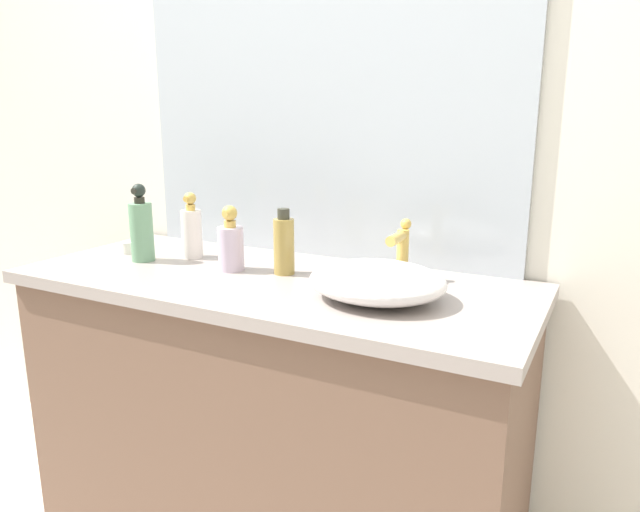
{
  "coord_description": "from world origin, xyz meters",
  "views": [
    {
      "loc": [
        0.81,
        -0.85,
        1.28
      ],
      "look_at": [
        0.16,
        0.38,
        0.94
      ],
      "focal_mm": 32.95,
      "sensor_mm": 36.0,
      "label": 1
    }
  ],
  "objects_px": {
    "sink_basin": "(377,281)",
    "spray_can": "(192,230)",
    "candle_jar": "(129,247)",
    "perfume_bottle": "(231,244)",
    "lotion_bottle": "(284,245)",
    "soap_dispenser": "(141,228)"
  },
  "relations": [
    {
      "from": "sink_basin",
      "to": "spray_can",
      "type": "xyz_separation_m",
      "value": [
        -0.64,
        0.12,
        0.04
      ]
    },
    {
      "from": "candle_jar",
      "to": "perfume_bottle",
      "type": "bearing_deg",
      "value": -2.6
    },
    {
      "from": "perfume_bottle",
      "to": "candle_jar",
      "type": "relative_size",
      "value": 3.86
    },
    {
      "from": "sink_basin",
      "to": "spray_can",
      "type": "relative_size",
      "value": 1.66
    },
    {
      "from": "sink_basin",
      "to": "lotion_bottle",
      "type": "relative_size",
      "value": 1.83
    },
    {
      "from": "lotion_bottle",
      "to": "soap_dispenser",
      "type": "bearing_deg",
      "value": -171.42
    },
    {
      "from": "lotion_bottle",
      "to": "perfume_bottle",
      "type": "xyz_separation_m",
      "value": [
        -0.15,
        -0.04,
        -0.01
      ]
    },
    {
      "from": "candle_jar",
      "to": "spray_can",
      "type": "bearing_deg",
      "value": 13.37
    },
    {
      "from": "spray_can",
      "to": "candle_jar",
      "type": "bearing_deg",
      "value": -166.63
    },
    {
      "from": "soap_dispenser",
      "to": "candle_jar",
      "type": "distance_m",
      "value": 0.14
    },
    {
      "from": "soap_dispenser",
      "to": "lotion_bottle",
      "type": "height_order",
      "value": "soap_dispenser"
    },
    {
      "from": "lotion_bottle",
      "to": "sink_basin",
      "type": "bearing_deg",
      "value": -16.77
    },
    {
      "from": "soap_dispenser",
      "to": "candle_jar",
      "type": "relative_size",
      "value": 4.84
    },
    {
      "from": "soap_dispenser",
      "to": "candle_jar",
      "type": "height_order",
      "value": "soap_dispenser"
    },
    {
      "from": "sink_basin",
      "to": "candle_jar",
      "type": "xyz_separation_m",
      "value": [
        -0.85,
        0.07,
        -0.02
      ]
    },
    {
      "from": "perfume_bottle",
      "to": "candle_jar",
      "type": "height_order",
      "value": "perfume_bottle"
    },
    {
      "from": "spray_can",
      "to": "perfume_bottle",
      "type": "bearing_deg",
      "value": -19.54
    },
    {
      "from": "lotion_bottle",
      "to": "spray_can",
      "type": "xyz_separation_m",
      "value": [
        -0.34,
        0.03,
        0.0
      ]
    },
    {
      "from": "sink_basin",
      "to": "lotion_bottle",
      "type": "distance_m",
      "value": 0.32
    },
    {
      "from": "perfume_bottle",
      "to": "sink_basin",
      "type": "bearing_deg",
      "value": -7.12
    },
    {
      "from": "lotion_bottle",
      "to": "perfume_bottle",
      "type": "relative_size",
      "value": 0.99
    },
    {
      "from": "spray_can",
      "to": "candle_jar",
      "type": "xyz_separation_m",
      "value": [
        -0.21,
        -0.05,
        -0.06
      ]
    }
  ]
}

